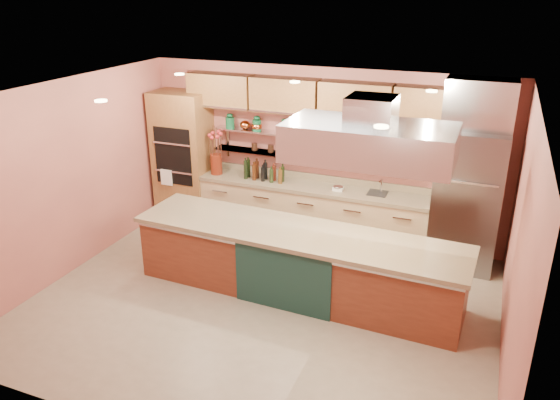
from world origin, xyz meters
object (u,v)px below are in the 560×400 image
at_px(refrigerator, 466,200).
at_px(green_canister, 291,129).
at_px(island, 297,262).
at_px(flower_vase, 216,164).
at_px(copper_kettle, 245,125).
at_px(kitchen_scale, 338,188).

height_order(refrigerator, green_canister, refrigerator).
height_order(island, flower_vase, flower_vase).
bearing_deg(flower_vase, green_canister, 9.67).
distance_m(refrigerator, copper_kettle, 3.75).
relative_size(island, green_canister, 26.06).
relative_size(kitchen_scale, green_canister, 0.93).
relative_size(island, kitchen_scale, 27.94).
bearing_deg(island, kitchen_scale, 89.70).
bearing_deg(kitchen_scale, island, -108.36).
bearing_deg(green_canister, island, -66.96).
relative_size(copper_kettle, green_canister, 1.07).
distance_m(kitchen_scale, green_canister, 1.23).
distance_m(refrigerator, flower_vase, 4.13).
distance_m(refrigerator, kitchen_scale, 1.95).
bearing_deg(refrigerator, island, -140.30).
xyz_separation_m(copper_kettle, green_canister, (0.83, 0.00, 0.01)).
relative_size(refrigerator, green_canister, 12.29).
xyz_separation_m(kitchen_scale, green_canister, (-0.89, 0.22, 0.83)).
bearing_deg(island, flower_vase, 143.49).
bearing_deg(green_canister, kitchen_scale, -13.91).
bearing_deg(copper_kettle, flower_vase, -154.56).
distance_m(flower_vase, kitchen_scale, 2.18).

